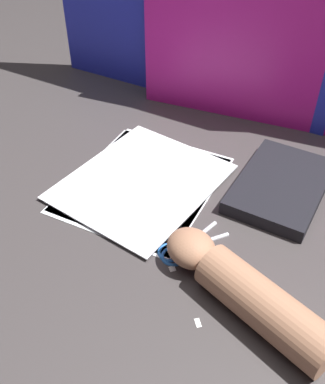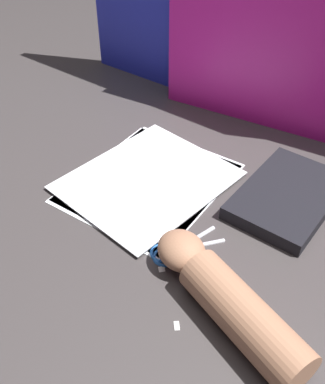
{
  "view_description": "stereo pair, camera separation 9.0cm",
  "coord_description": "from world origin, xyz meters",
  "px_view_note": "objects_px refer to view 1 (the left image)",
  "views": [
    {
      "loc": [
        0.34,
        -0.59,
        0.65
      ],
      "look_at": [
        0.0,
        -0.0,
        0.06
      ],
      "focal_mm": 42.0,
      "sensor_mm": 36.0,
      "label": 1
    },
    {
      "loc": [
        0.42,
        -0.54,
        0.65
      ],
      "look_at": [
        0.0,
        -0.0,
        0.06
      ],
      "focal_mm": 42.0,
      "sensor_mm": 36.0,
      "label": 2
    }
  ],
  "objects_px": {
    "scissors": "(182,248)",
    "paper_stack": "(143,183)",
    "hand_forearm": "(246,291)",
    "book_closed": "(281,186)"
  },
  "relations": [
    {
      "from": "hand_forearm",
      "to": "scissors",
      "type": "bearing_deg",
      "value": 157.84
    },
    {
      "from": "book_closed",
      "to": "scissors",
      "type": "distance_m",
      "value": 0.28
    },
    {
      "from": "hand_forearm",
      "to": "paper_stack",
      "type": "bearing_deg",
      "value": 149.03
    },
    {
      "from": "scissors",
      "to": "book_closed",
      "type": "bearing_deg",
      "value": 67.63
    },
    {
      "from": "paper_stack",
      "to": "scissors",
      "type": "relative_size",
      "value": 2.49
    },
    {
      "from": "book_closed",
      "to": "scissors",
      "type": "height_order",
      "value": "book_closed"
    },
    {
      "from": "book_closed",
      "to": "scissors",
      "type": "relative_size",
      "value": 1.75
    },
    {
      "from": "paper_stack",
      "to": "scissors",
      "type": "xyz_separation_m",
      "value": [
        0.17,
        -0.13,
        -0.0
      ]
    },
    {
      "from": "scissors",
      "to": "paper_stack",
      "type": "bearing_deg",
      "value": 142.3
    },
    {
      "from": "paper_stack",
      "to": "book_closed",
      "type": "distance_m",
      "value": 0.31
    }
  ]
}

